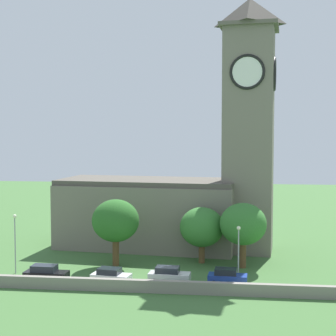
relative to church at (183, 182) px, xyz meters
The scene contains 12 objects.
ground_plane 10.02m from the church, 88.50° to the right, with size 200.00×200.00×0.00m, color #3D6633.
church is the anchor object (origin of this frame).
quay_barrier 23.24m from the church, 89.76° to the right, with size 46.33×0.70×1.28m, color gray.
car_black 24.92m from the church, 124.86° to the right, with size 4.83×2.30×1.92m.
car_white 21.75m from the church, 107.93° to the right, with size 4.49×2.73×1.75m.
car_silver 19.93m from the church, 89.67° to the right, with size 4.61×2.38×1.84m.
car_blue 20.85m from the church, 70.32° to the right, with size 4.28×2.33×1.82m.
streetlamp_west_end 24.78m from the church, 138.46° to the right, with size 0.44×0.44×6.96m.
streetlamp_west_mid 18.37m from the church, 64.26° to the right, with size 0.44×0.44×6.09m.
tree_by_tower 13.83m from the church, 51.35° to the right, with size 5.68×5.68×7.94m.
tree_riverside_west 10.26m from the church, 69.64° to the right, with size 5.56×5.56×7.07m.
tree_churchyard 13.89m from the church, 123.34° to the right, with size 5.83×5.83×8.25m.
Camera 1 is at (6.70, -55.99, 16.46)m, focal length 56.58 mm.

